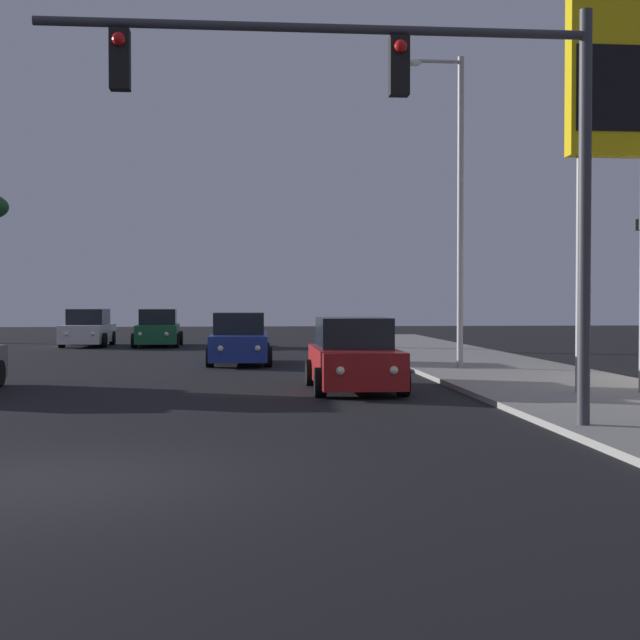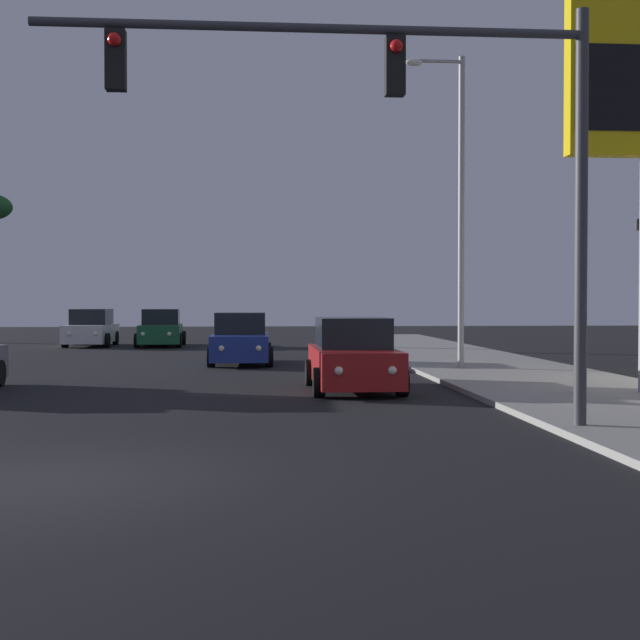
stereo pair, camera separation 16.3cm
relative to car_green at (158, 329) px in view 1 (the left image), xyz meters
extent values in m
plane|color=black|center=(1.68, -30.13, -0.76)|extent=(120.00, 120.00, 0.00)
cube|color=gray|center=(11.18, -20.13, -0.70)|extent=(5.00, 60.00, 0.12)
cube|color=#195933|center=(0.00, -0.04, -0.18)|extent=(1.95, 4.26, 0.80)
cube|color=black|center=(0.00, 0.11, 0.57)|extent=(1.67, 2.06, 0.70)
cylinder|color=black|center=(-0.90, -1.34, -0.44)|extent=(0.24, 0.64, 0.64)
cylinder|color=black|center=(0.90, -1.34, -0.44)|extent=(0.24, 0.64, 0.64)
cylinder|color=black|center=(-0.90, 1.27, -0.44)|extent=(0.24, 0.64, 0.64)
cylinder|color=black|center=(0.90, 1.27, -0.44)|extent=(0.24, 0.64, 0.64)
sphere|color=#F2EACC|center=(-0.56, -2.16, -0.13)|extent=(0.18, 0.18, 0.18)
sphere|color=#F2EACC|center=(0.56, -2.16, -0.13)|extent=(0.18, 0.18, 0.18)
cube|color=navy|center=(3.68, -11.63, -0.18)|extent=(1.88, 4.24, 0.80)
cube|color=black|center=(3.68, -11.48, 0.57)|extent=(1.64, 2.03, 0.70)
cylinder|color=black|center=(2.78, -12.93, -0.44)|extent=(0.24, 0.64, 0.64)
cylinder|color=black|center=(4.58, -12.93, -0.44)|extent=(0.24, 0.64, 0.64)
cylinder|color=black|center=(2.78, -10.33, -0.44)|extent=(0.24, 0.64, 0.64)
cylinder|color=black|center=(4.58, -10.33, -0.44)|extent=(0.24, 0.64, 0.64)
sphere|color=#F2EACC|center=(3.12, -13.75, -0.13)|extent=(0.18, 0.18, 0.18)
sphere|color=#F2EACC|center=(4.24, -13.75, -0.13)|extent=(0.18, 0.18, 0.18)
cube|color=silver|center=(-3.16, 0.29, -0.18)|extent=(1.95, 4.26, 0.80)
cube|color=black|center=(-3.16, 0.44, 0.57)|extent=(1.67, 2.06, 0.70)
cylinder|color=black|center=(-4.06, -1.01, -0.44)|extent=(0.24, 0.64, 0.64)
cylinder|color=black|center=(-2.26, -1.01, -0.44)|extent=(0.24, 0.64, 0.64)
cylinder|color=black|center=(-4.06, 1.59, -0.44)|extent=(0.24, 0.64, 0.64)
cylinder|color=black|center=(-2.26, 1.59, -0.44)|extent=(0.24, 0.64, 0.64)
sphere|color=#F2EACC|center=(-3.71, -1.83, -0.13)|extent=(0.18, 0.18, 0.18)
sphere|color=#F2EACC|center=(-2.60, -1.83, -0.13)|extent=(0.18, 0.18, 0.18)
cube|color=maroon|center=(6.34, -20.33, -0.18)|extent=(1.80, 4.20, 0.80)
cube|color=black|center=(6.34, -20.18, 0.57)|extent=(1.60, 2.00, 0.70)
cylinder|color=black|center=(5.44, -21.63, -0.44)|extent=(0.24, 0.64, 0.64)
cylinder|color=black|center=(7.24, -21.63, -0.44)|extent=(0.24, 0.64, 0.64)
cylinder|color=black|center=(5.44, -19.02, -0.44)|extent=(0.24, 0.64, 0.64)
cylinder|color=black|center=(7.24, -19.02, -0.44)|extent=(0.24, 0.64, 0.64)
sphere|color=#F2EACC|center=(5.78, -22.45, -0.13)|extent=(0.18, 0.18, 0.18)
sphere|color=#F2EACC|center=(6.90, -22.45, -0.13)|extent=(0.18, 0.18, 0.18)
cylinder|color=#38383D|center=(9.12, -27.06, 2.61)|extent=(0.20, 0.20, 6.50)
cylinder|color=#38383D|center=(4.90, -27.06, 5.46)|extent=(8.43, 0.14, 0.14)
cube|color=black|center=(6.17, -27.06, 4.91)|extent=(0.30, 0.24, 0.90)
sphere|color=red|center=(6.17, -27.20, 5.18)|extent=(0.20, 0.20, 0.20)
cube|color=black|center=(1.95, -27.06, 4.91)|extent=(0.30, 0.24, 0.90)
sphere|color=red|center=(1.95, -27.20, 5.18)|extent=(0.20, 0.20, 0.20)
cylinder|color=#99999E|center=(10.09, -15.21, 3.86)|extent=(0.18, 0.18, 9.00)
cylinder|color=#99999E|center=(9.39, -15.21, 8.21)|extent=(1.40, 0.10, 0.10)
ellipsoid|color=silver|center=(8.69, -15.21, 8.16)|extent=(0.50, 0.24, 0.20)
cylinder|color=#99999E|center=(10.91, -22.35, 1.86)|extent=(0.20, 0.20, 5.00)
cube|color=yellow|center=(11.61, -22.35, 6.36)|extent=(2.00, 0.40, 4.00)
cube|color=black|center=(11.61, -22.56, 5.76)|extent=(1.80, 0.03, 1.80)
camera|label=1|loc=(3.75, -40.62, 1.33)|focal=50.00mm
camera|label=2|loc=(3.91, -40.64, 1.33)|focal=50.00mm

